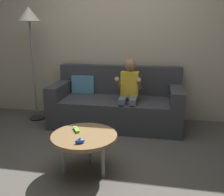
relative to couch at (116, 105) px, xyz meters
name	(u,v)px	position (x,y,z in m)	size (l,w,h in m)	color
ground_plane	(89,170)	(-0.05, -1.35, -0.30)	(9.94, 9.94, 0.00)	#4C4742
wall_back	(118,38)	(-0.05, 0.39, 0.95)	(4.97, 0.05, 2.50)	#B2A38E
couch	(116,105)	(0.00, 0.00, 0.00)	(1.88, 0.80, 0.84)	#38383D
person_seated_on_couch	(129,91)	(0.21, -0.19, 0.26)	(0.34, 0.42, 0.99)	slate
coffee_table	(84,138)	(-0.07, -1.37, 0.07)	(0.64, 0.64, 0.40)	brown
game_remote_lime_near_edge	(76,129)	(-0.18, -1.30, 0.11)	(0.10, 0.14, 0.03)	#72C638
nunchuk_blue	(80,141)	(-0.05, -1.57, 0.12)	(0.10, 0.08, 0.05)	blue
floor_lamp	(29,23)	(-1.28, -0.02, 1.17)	(0.32, 0.32, 1.69)	black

